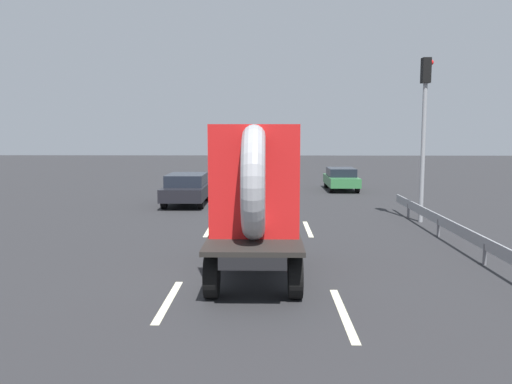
% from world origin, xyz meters
% --- Properties ---
extents(ground_plane, '(120.00, 120.00, 0.00)m').
position_xyz_m(ground_plane, '(0.00, 0.00, 0.00)').
color(ground_plane, '#28282B').
extents(flatbed_truck, '(2.02, 4.77, 3.53)m').
position_xyz_m(flatbed_truck, '(0.22, 0.22, 1.68)').
color(flatbed_truck, black).
rests_on(flatbed_truck, ground_plane).
extents(distant_sedan, '(1.86, 4.34, 1.42)m').
position_xyz_m(distant_sedan, '(-3.18, 11.86, 0.76)').
color(distant_sedan, black).
rests_on(distant_sedan, ground_plane).
extents(traffic_light, '(0.42, 0.36, 6.01)m').
position_xyz_m(traffic_light, '(6.25, 7.35, 3.90)').
color(traffic_light, gray).
rests_on(traffic_light, ground_plane).
extents(guardrail, '(0.10, 14.55, 0.71)m').
position_xyz_m(guardrail, '(6.03, 2.80, 0.53)').
color(guardrail, gray).
rests_on(guardrail, ground_plane).
extents(lane_dash_left_near, '(0.16, 2.66, 0.01)m').
position_xyz_m(lane_dash_left_near, '(-1.48, -2.03, 0.00)').
color(lane_dash_left_near, beige).
rests_on(lane_dash_left_near, ground_plane).
extents(lane_dash_left_far, '(0.16, 2.68, 0.01)m').
position_xyz_m(lane_dash_left_far, '(-1.48, 5.67, 0.00)').
color(lane_dash_left_far, beige).
rests_on(lane_dash_left_far, ground_plane).
extents(lane_dash_right_near, '(0.16, 2.93, 0.01)m').
position_xyz_m(lane_dash_right_near, '(1.92, -2.70, 0.00)').
color(lane_dash_right_near, beige).
rests_on(lane_dash_right_near, ground_plane).
extents(lane_dash_right_far, '(0.16, 2.92, 0.01)m').
position_xyz_m(lane_dash_right_far, '(1.92, 5.84, 0.00)').
color(lane_dash_right_far, beige).
rests_on(lane_dash_right_far, ground_plane).
extents(oncoming_car, '(1.66, 3.87, 1.26)m').
position_xyz_m(oncoming_car, '(4.76, 17.96, 0.68)').
color(oncoming_car, black).
rests_on(oncoming_car, ground_plane).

